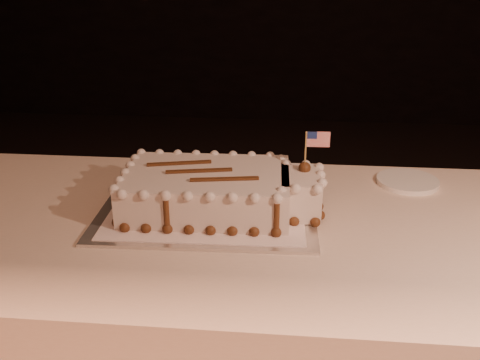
# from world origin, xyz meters

# --- Properties ---
(banquet_table) EXTENTS (2.40, 0.80, 0.75)m
(banquet_table) POSITION_xyz_m (0.00, 0.60, 0.38)
(banquet_table) COLOR beige
(banquet_table) RESTS_ON ground
(cake_board) EXTENTS (0.54, 0.41, 0.01)m
(cake_board) POSITION_xyz_m (-0.41, 0.65, 0.75)
(cake_board) COLOR beige
(cake_board) RESTS_ON banquet_table
(doily) EXTENTS (0.48, 0.37, 0.00)m
(doily) POSITION_xyz_m (-0.41, 0.65, 0.76)
(doily) COLOR white
(doily) RESTS_ON cake_board
(sheet_cake) EXTENTS (0.50, 0.30, 0.20)m
(sheet_cake) POSITION_xyz_m (-0.38, 0.65, 0.81)
(sheet_cake) COLOR silver
(sheet_cake) RESTS_ON doily
(side_plate) EXTENTS (0.17, 0.17, 0.01)m
(side_plate) POSITION_xyz_m (0.12, 0.87, 0.76)
(side_plate) COLOR white
(side_plate) RESTS_ON banquet_table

